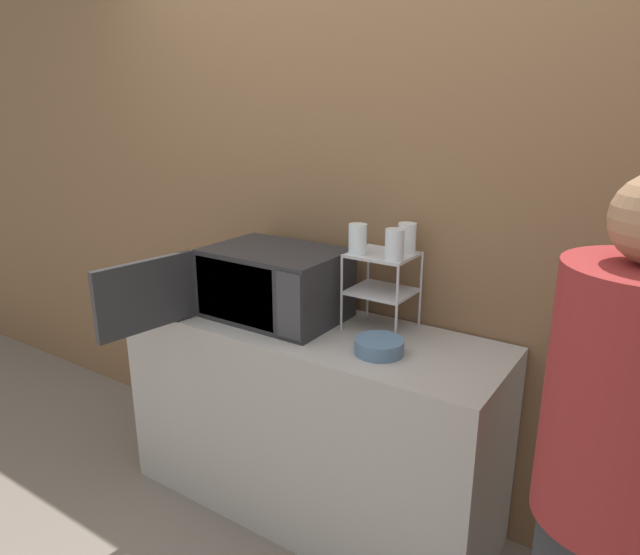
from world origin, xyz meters
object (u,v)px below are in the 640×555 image
dish_rack (382,275)px  glass_front_right (394,244)px  microwave (269,284)px  bowl (379,347)px  glass_back_right (407,238)px  glass_front_left (358,239)px  person (617,459)px

dish_rack → glass_front_right: size_ratio=2.68×
microwave → bowl: 0.59m
glass_back_right → bowl: glass_back_right is taller
glass_front_left → glass_back_right: 0.19m
glass_front_left → glass_back_right: same height
glass_back_right → person: (0.86, -0.55, -0.36)m
glass_front_right → bowl: (0.03, -0.16, -0.35)m
glass_front_right → person: (0.85, -0.42, -0.36)m
glass_front_right → person: 1.02m
microwave → person: (1.39, -0.34, -0.13)m
bowl → dish_rack: bearing=117.0°
bowl → person: 0.86m
glass_front_left → glass_back_right: (0.15, 0.12, 0.00)m
microwave → bowl: (0.57, -0.07, -0.12)m
bowl → glass_front_left: bearing=140.2°
dish_rack → glass_back_right: (0.07, 0.06, 0.15)m
dish_rack → glass_front_right: 0.18m
glass_back_right → dish_rack: bearing=-140.6°
glass_back_right → glass_front_right: same height
glass_back_right → person: person is taller
dish_rack → glass_back_right: bearing=39.4°
person → glass_back_right: bearing=147.7°
microwave → glass_front_right: bearing=9.2°
glass_back_right → person: bearing=-32.3°
microwave → dish_rack: bearing=18.2°
glass_front_right → person: bearing=-26.3°
bowl → person: person is taller
dish_rack → glass_front_right: glass_front_right is taller
person → dish_rack: bearing=152.6°
dish_rack → person: size_ratio=0.19×
dish_rack → glass_back_right: glass_back_right is taller
bowl → microwave: bearing=172.9°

